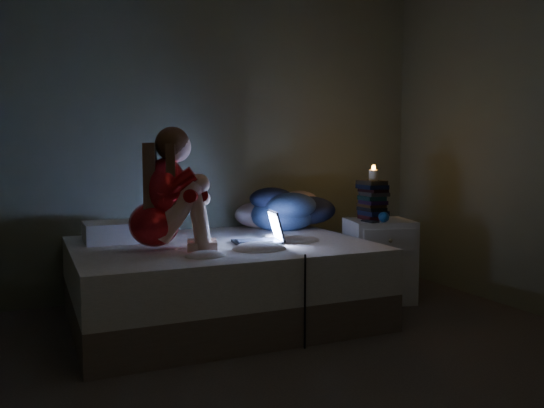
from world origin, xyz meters
TOP-DOWN VIEW (x-y plane):
  - floor at (0.00, 0.00)m, footprint 3.60×3.80m
  - wall_back at (0.00, 1.91)m, footprint 3.60×0.02m
  - bed at (-0.29, 1.10)m, footprint 1.96×1.47m
  - pillow at (-0.92, 1.43)m, footprint 0.48×0.34m
  - woman at (-0.77, 0.98)m, footprint 0.55×0.44m
  - laptop at (-0.08, 0.97)m, footprint 0.35×0.27m
  - clothes_pile at (0.39, 1.54)m, footprint 0.71×0.63m
  - nightstand at (1.00, 1.08)m, footprint 0.56×0.53m
  - book_stack at (0.96, 1.12)m, footprint 0.19×0.25m
  - candle at (0.96, 1.12)m, footprint 0.07×0.07m
  - phone at (0.88, 0.96)m, footprint 0.11×0.15m
  - blue_orb at (0.97, 0.92)m, footprint 0.08×0.08m

SIDE VIEW (x-z plane):
  - floor at x=0.00m, z-range -0.02..0.00m
  - bed at x=-0.29m, z-range 0.00..0.54m
  - nightstand at x=1.00m, z-range 0.00..0.63m
  - pillow at x=-0.92m, z-range 0.54..0.68m
  - phone at x=0.88m, z-range 0.63..0.65m
  - laptop at x=-0.08m, z-range 0.54..0.77m
  - blue_orb at x=0.97m, z-range 0.63..0.71m
  - clothes_pile at x=0.39m, z-range 0.54..0.89m
  - book_stack at x=0.96m, z-range 0.63..0.93m
  - woman at x=-0.77m, z-range 0.54..1.32m
  - candle at x=0.96m, z-range 0.93..1.01m
  - wall_back at x=0.00m, z-range 0.00..2.60m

